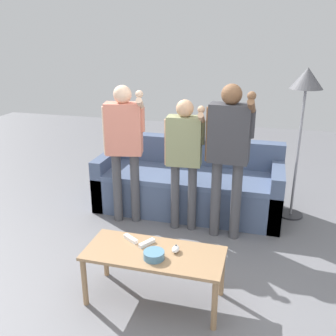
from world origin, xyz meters
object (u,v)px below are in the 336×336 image
object	(u,v)px
snack_bowl	(154,255)
game_remote_nunchuk	(176,249)
couch	(189,185)
player_right	(229,145)
floor_lamp	(306,90)
coffee_table	(154,258)
game_remote_wand_near	(131,239)
player_left	(124,139)
game_remote_wand_far	(147,243)
player_center	(184,151)

from	to	relation	value
snack_bowl	game_remote_nunchuk	bearing A→B (deg)	43.93
couch	snack_bowl	xyz separation A→B (m)	(0.12, -1.82, 0.17)
snack_bowl	player_right	world-z (taller)	player_right
floor_lamp	player_right	distance (m)	1.08
coffee_table	player_right	world-z (taller)	player_right
coffee_table	snack_bowl	size ratio (longest dim) A/B	6.84
game_remote_nunchuk	game_remote_wand_near	size ratio (longest dim) A/B	0.61
player_left	game_remote_wand_far	xyz separation A→B (m)	(0.62, -1.14, -0.51)
floor_lamp	player_left	world-z (taller)	floor_lamp
player_center	game_remote_wand_far	distance (m)	1.21
player_left	player_center	size ratio (longest dim) A/B	1.08
floor_lamp	game_remote_wand_near	bearing A→B (deg)	-127.94
coffee_table	player_center	size ratio (longest dim) A/B	0.76
snack_bowl	game_remote_nunchuk	xyz separation A→B (m)	(0.14, 0.13, -0.01)
couch	floor_lamp	bearing A→B (deg)	5.23
coffee_table	snack_bowl	world-z (taller)	snack_bowl
coffee_table	player_left	distance (m)	1.53
couch	game_remote_wand_near	world-z (taller)	couch
coffee_table	game_remote_wand_far	size ratio (longest dim) A/B	7.42
coffee_table	player_right	bearing A→B (deg)	70.51
game_remote_nunchuk	game_remote_wand_near	distance (m)	0.40
couch	game_remote_wand_far	bearing A→B (deg)	-89.72
player_center	coffee_table	bearing A→B (deg)	-87.87
couch	player_right	xyz separation A→B (m)	(0.51, -0.57, 0.71)
game_remote_wand_far	couch	bearing A→B (deg)	90.28
game_remote_nunchuk	player_left	bearing A→B (deg)	126.30
coffee_table	player_left	world-z (taller)	player_left
floor_lamp	game_remote_wand_near	distance (m)	2.41
couch	floor_lamp	distance (m)	1.69
player_center	player_left	bearing A→B (deg)	178.93
player_center	player_right	bearing A→B (deg)	-6.54
game_remote_nunchuk	player_right	world-z (taller)	player_right
game_remote_wand_near	game_remote_wand_far	distance (m)	0.15
floor_lamp	game_remote_wand_near	size ratio (longest dim) A/B	11.75
couch	player_center	world-z (taller)	player_center
floor_lamp	game_remote_nunchuk	bearing A→B (deg)	-117.88
floor_lamp	game_remote_wand_near	world-z (taller)	floor_lamp
game_remote_wand_far	floor_lamp	bearing A→B (deg)	55.74
couch	player_left	world-z (taller)	player_left
game_remote_wand_near	game_remote_wand_far	xyz separation A→B (m)	(0.15, -0.03, -0.00)
game_remote_nunchuk	player_center	size ratio (longest dim) A/B	0.06
snack_bowl	game_remote_wand_far	xyz separation A→B (m)	(-0.11, 0.17, -0.01)
game_remote_wand_near	player_left	bearing A→B (deg)	112.96
player_right	game_remote_wand_near	xyz separation A→B (m)	(-0.65, -1.04, -0.55)
game_remote_nunchuk	floor_lamp	world-z (taller)	floor_lamp
floor_lamp	game_remote_wand_far	size ratio (longest dim) A/B	11.62
player_right	floor_lamp	bearing A→B (deg)	44.28
player_left	player_right	xyz separation A→B (m)	(1.12, -0.06, 0.04)
snack_bowl	player_center	xyz separation A→B (m)	(-0.07, 1.30, 0.42)
snack_bowl	player_right	size ratio (longest dim) A/B	0.10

